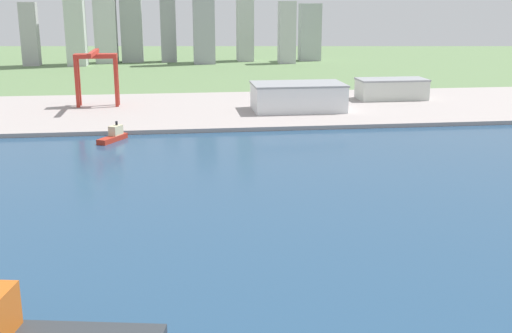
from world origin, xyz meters
TOP-DOWN VIEW (x-y plane):
  - ground_plane at (0.00, 300.00)m, footprint 2400.00×2400.00m
  - water_bay at (0.00, 240.00)m, footprint 840.00×360.00m
  - industrial_pier at (0.00, 490.00)m, footprint 840.00×140.00m
  - tugboat_small at (-67.76, 406.09)m, footprint 14.78×20.62m
  - port_crane_red at (-85.85, 504.24)m, footprint 27.61×45.71m
  - warehouse_main at (43.16, 473.17)m, footprint 58.52×35.60m
  - warehouse_annex at (118.58, 510.20)m, footprint 48.80×23.89m
  - distant_skyline at (-39.36, 827.62)m, footprint 340.38×60.70m

SIDE VIEW (x-z plane):
  - ground_plane at x=0.00m, z-range 0.00..0.00m
  - water_bay at x=0.00m, z-range 0.00..0.15m
  - industrial_pier at x=0.00m, z-range 0.00..2.50m
  - tugboat_small at x=-67.76m, z-range -1.98..7.79m
  - warehouse_annex at x=118.58m, z-range 2.52..17.05m
  - warehouse_main at x=43.16m, z-range 2.52..19.87m
  - port_crane_red at x=-85.85m, z-range 11.27..48.50m
  - distant_skyline at x=-39.36m, z-range -18.63..138.97m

